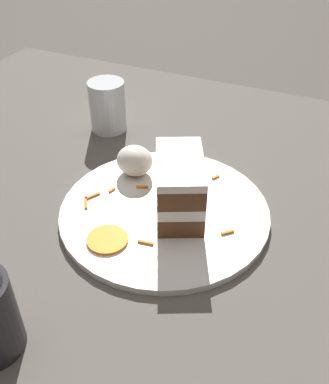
{
  "coord_description": "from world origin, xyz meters",
  "views": [
    {
      "loc": [
        0.24,
        -0.44,
        0.47
      ],
      "look_at": [
        0.03,
        0.02,
        0.08
      ],
      "focal_mm": 42.0,
      "sensor_mm": 36.0,
      "label": 1
    }
  ],
  "objects_px": {
    "cake_slice": "(180,186)",
    "drinking_glass": "(108,109)",
    "plate": "(164,211)",
    "orange_garnish": "(107,239)",
    "cream_dollop": "(135,161)"
  },
  "relations": [
    {
      "from": "cake_slice",
      "to": "orange_garnish",
      "type": "distance_m",
      "value": 0.12
    },
    {
      "from": "plate",
      "to": "orange_garnish",
      "type": "height_order",
      "value": "orange_garnish"
    },
    {
      "from": "cream_dollop",
      "to": "drinking_glass",
      "type": "relative_size",
      "value": 0.62
    },
    {
      "from": "orange_garnish",
      "to": "drinking_glass",
      "type": "height_order",
      "value": "drinking_glass"
    },
    {
      "from": "plate",
      "to": "drinking_glass",
      "type": "bearing_deg",
      "value": 136.61
    },
    {
      "from": "cream_dollop",
      "to": "plate",
      "type": "bearing_deg",
      "value": -38.42
    },
    {
      "from": "drinking_glass",
      "to": "cream_dollop",
      "type": "bearing_deg",
      "value": -46.31
    },
    {
      "from": "cake_slice",
      "to": "drinking_glass",
      "type": "relative_size",
      "value": 1.41
    },
    {
      "from": "orange_garnish",
      "to": "drinking_glass",
      "type": "distance_m",
      "value": 0.32
    },
    {
      "from": "cake_slice",
      "to": "drinking_glass",
      "type": "xyz_separation_m",
      "value": [
        -0.22,
        0.18,
        -0.01
      ]
    },
    {
      "from": "plate",
      "to": "cake_slice",
      "type": "relative_size",
      "value": 2.29
    },
    {
      "from": "plate",
      "to": "drinking_glass",
      "type": "relative_size",
      "value": 3.23
    },
    {
      "from": "orange_garnish",
      "to": "drinking_glass",
      "type": "bearing_deg",
      "value": 119.06
    },
    {
      "from": "cake_slice",
      "to": "orange_garnish",
      "type": "bearing_deg",
      "value": 31.77
    },
    {
      "from": "plate",
      "to": "cake_slice",
      "type": "distance_m",
      "value": 0.05
    }
  ]
}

